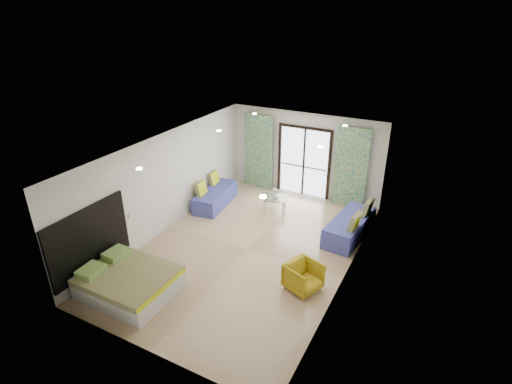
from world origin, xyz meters
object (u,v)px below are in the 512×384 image
at_px(daybed_right, 350,226).
at_px(coffee_table, 275,199).
at_px(bed, 128,282).
at_px(daybed_left, 215,196).
at_px(armchair, 303,275).

xyz_separation_m(daybed_right, coffee_table, (-2.43, 0.47, 0.07)).
height_order(bed, daybed_left, daybed_left).
bearing_deg(coffee_table, armchair, -55.52).
bearing_deg(bed, daybed_left, 98.28).
bearing_deg(daybed_right, coffee_table, 175.16).
xyz_separation_m(bed, daybed_left, (-0.64, 4.40, 0.01)).
distance_m(daybed_left, daybed_right, 4.23).
distance_m(coffee_table, armchair, 3.75).
bearing_deg(daybed_left, daybed_right, -6.02).
relative_size(coffee_table, armchair, 1.14).
height_order(daybed_left, daybed_right, daybed_right).
bearing_deg(bed, armchair, 29.52).
relative_size(bed, coffee_table, 2.36).
height_order(daybed_right, armchair, daybed_right).
height_order(bed, armchair, armchair).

